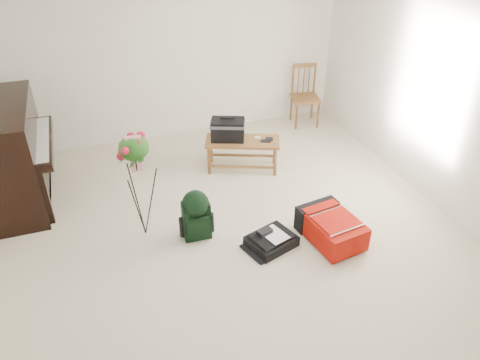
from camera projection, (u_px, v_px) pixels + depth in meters
name	position (u px, v px, depth m)	size (l,w,h in m)	color
floor	(236.00, 239.00, 5.16)	(5.00, 5.50, 0.01)	beige
ceiling	(235.00, 3.00, 3.81)	(5.00, 5.50, 0.01)	white
wall_back	(174.00, 54.00, 6.67)	(5.00, 0.04, 2.50)	white
wall_right	(449.00, 104.00, 5.18)	(0.04, 5.50, 2.50)	white
piano	(17.00, 157.00, 5.51)	(0.71, 1.50, 1.25)	black
bench	(232.00, 135.00, 6.12)	(1.05, 0.72, 0.75)	olive
dining_chair	(305.00, 96.00, 7.39)	(0.48, 0.48, 0.94)	olive
red_suitcase	(329.00, 225.00, 5.12)	(0.58, 0.78, 0.31)	red
black_duffel	(271.00, 240.00, 5.04)	(0.58, 0.52, 0.20)	black
green_backpack	(196.00, 213.00, 5.03)	(0.31, 0.29, 0.59)	black
flower_stand	(139.00, 187.00, 4.93)	(0.44, 0.44, 1.26)	black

